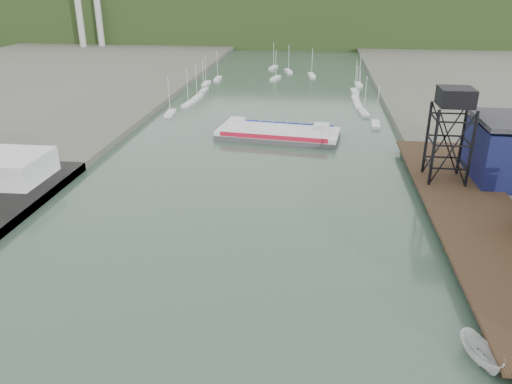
# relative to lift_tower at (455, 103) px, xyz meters

# --- Properties ---
(east_pier) EXTENTS (14.00, 70.00, 2.45)m
(east_pier) POSITION_rel_lift_tower_xyz_m (2.00, -13.00, -13.75)
(east_pier) COLOR black
(east_pier) RESTS_ON ground
(lift_tower) EXTENTS (6.50, 6.50, 16.00)m
(lift_tower) POSITION_rel_lift_tower_xyz_m (0.00, 0.00, 0.00)
(lift_tower) COLOR black
(lift_tower) RESTS_ON east_pier
(marina_sailboats) EXTENTS (57.71, 92.65, 0.90)m
(marina_sailboats) POSITION_rel_lift_tower_xyz_m (-34.92, 80.46, -15.30)
(marina_sailboats) COLOR silver
(marina_sailboats) RESTS_ON ground
(distant_hills) EXTENTS (500.00, 120.00, 80.00)m
(distant_hills) POSITION_rel_lift_tower_xyz_m (-38.98, 243.35, -5.27)
(distant_hills) COLOR #1C3115
(distant_hills) RESTS_ON ground
(chain_ferry) EXTENTS (29.33, 14.68, 4.05)m
(chain_ferry) POSITION_rel_lift_tower_xyz_m (-31.33, 27.86, -14.48)
(chain_ferry) COLOR #444446
(chain_ferry) RESTS_ON ground
(motorboat) EXTENTS (4.05, 6.50, 2.35)m
(motorboat) POSITION_rel_lift_tower_xyz_m (-5.78, -44.38, -14.47)
(motorboat) COLOR silver
(motorboat) RESTS_ON ground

